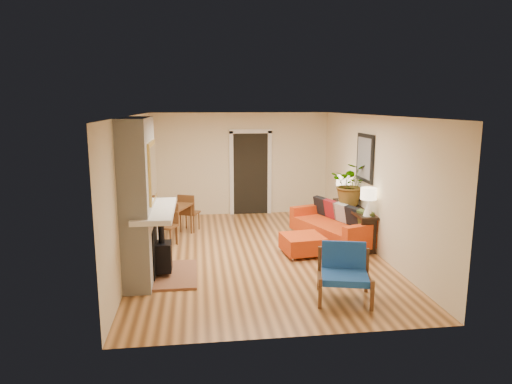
# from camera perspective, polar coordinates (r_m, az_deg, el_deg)

# --- Properties ---
(room_shell) EXTENTS (6.50, 6.50, 6.50)m
(room_shell) POSITION_cam_1_polar(r_m,az_deg,el_deg) (11.16, 1.46, 2.87)
(room_shell) COLOR tan
(room_shell) RESTS_ON ground
(fireplace) EXTENTS (1.09, 1.68, 2.60)m
(fireplace) POSITION_cam_1_polar(r_m,az_deg,el_deg) (7.50, -14.12, -1.41)
(fireplace) COLOR white
(fireplace) RESTS_ON ground
(sofa) EXTENTS (1.50, 2.20, 0.80)m
(sofa) POSITION_cam_1_polar(r_m,az_deg,el_deg) (9.60, 10.02, -4.04)
(sofa) COLOR silver
(sofa) RESTS_ON ground
(ottoman) EXTENTS (0.82, 0.82, 0.37)m
(ottoman) POSITION_cam_1_polar(r_m,az_deg,el_deg) (8.71, 5.86, -6.41)
(ottoman) COLOR silver
(ottoman) RESTS_ON ground
(blue_chair) EXTENTS (0.91, 0.90, 0.79)m
(blue_chair) POSITION_cam_1_polar(r_m,az_deg,el_deg) (6.88, 10.97, -9.45)
(blue_chair) COLOR brown
(blue_chair) RESTS_ON ground
(dining_table) EXTENTS (1.07, 1.61, 0.85)m
(dining_table) POSITION_cam_1_polar(r_m,az_deg,el_deg) (9.77, -10.05, -2.51)
(dining_table) COLOR brown
(dining_table) RESTS_ON ground
(console_table) EXTENTS (0.34, 1.85, 0.72)m
(console_table) POSITION_cam_1_polar(r_m,az_deg,el_deg) (9.60, 12.12, -2.72)
(console_table) COLOR black
(console_table) RESTS_ON ground
(lamp_near) EXTENTS (0.30, 0.30, 0.54)m
(lamp_near) POSITION_cam_1_polar(r_m,az_deg,el_deg) (8.81, 13.87, -0.78)
(lamp_near) COLOR white
(lamp_near) RESTS_ON console_table
(lamp_far) EXTENTS (0.30, 0.30, 0.54)m
(lamp_far) POSITION_cam_1_polar(r_m,az_deg,el_deg) (10.21, 10.82, 0.92)
(lamp_far) COLOR white
(lamp_far) RESTS_ON console_table
(houseplant) EXTENTS (1.01, 0.94, 0.90)m
(houseplant) POSITION_cam_1_polar(r_m,az_deg,el_deg) (9.66, 11.82, 1.01)
(houseplant) COLOR #1E5919
(houseplant) RESTS_ON console_table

